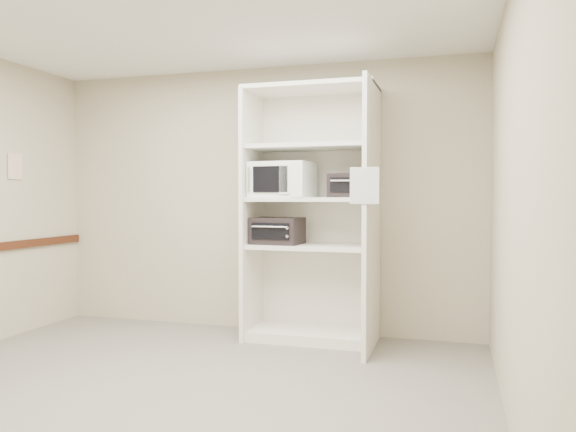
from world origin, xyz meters
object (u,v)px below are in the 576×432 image
(shelving_unit, at_px, (316,222))
(toaster_oven_lower, at_px, (277,231))
(toaster_oven_upper, at_px, (350,186))
(microwave, at_px, (283,180))

(shelving_unit, bearing_deg, toaster_oven_lower, -172.53)
(toaster_oven_upper, relative_size, toaster_oven_lower, 0.83)
(microwave, height_order, toaster_oven_lower, microwave)
(shelving_unit, bearing_deg, microwave, -170.02)
(shelving_unit, height_order, microwave, shelving_unit)
(microwave, bearing_deg, toaster_oven_upper, 6.90)
(microwave, relative_size, toaster_oven_upper, 1.47)
(microwave, relative_size, toaster_oven_lower, 1.22)
(shelving_unit, relative_size, toaster_oven_lower, 5.25)
(toaster_oven_lower, bearing_deg, microwave, -3.11)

